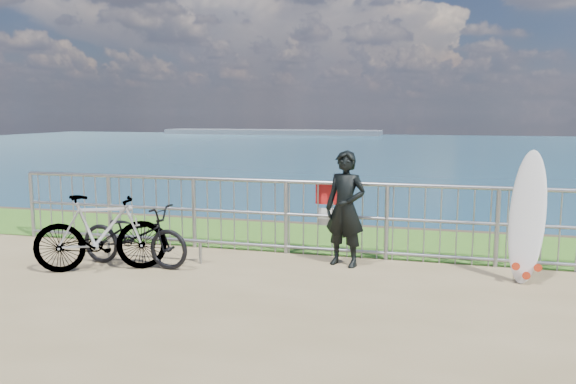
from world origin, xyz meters
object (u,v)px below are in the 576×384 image
(bicycle_near, at_px, (134,235))
(bicycle_far, at_px, (101,233))
(surfboard, at_px, (527,222))
(surfer, at_px, (345,209))

(bicycle_near, bearing_deg, bicycle_far, 141.09)
(bicycle_far, bearing_deg, surfboard, -104.99)
(bicycle_near, distance_m, bicycle_far, 0.46)
(surfer, xyz_separation_m, bicycle_near, (-2.82, -0.78, -0.37))
(surfboard, bearing_deg, bicycle_near, -173.12)
(surfboard, xyz_separation_m, bicycle_far, (-5.44, -0.95, -0.25))
(bicycle_near, bearing_deg, surfboard, -79.53)
(surfboard, bearing_deg, surfer, 176.09)
(bicycle_far, bearing_deg, bicycle_near, -67.43)
(surfer, relative_size, bicycle_near, 0.98)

